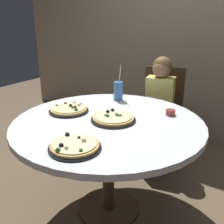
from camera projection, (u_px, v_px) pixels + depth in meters
The scene contains 10 objects.
ground_plane at pixel (109, 208), 2.10m from camera, with size 8.00×8.00×0.00m, color brown.
wall_with_window at pixel (196, 14), 2.98m from camera, with size 5.20×0.14×2.90m.
dining_table at pixel (108, 132), 1.87m from camera, with size 1.33×1.33×0.75m.
chair_wooden at pixel (161, 110), 2.71m from camera, with size 0.48×0.48×0.95m.
diner_child at pixel (157, 120), 2.57m from camera, with size 0.33×0.43×1.08m.
pizza_veggie at pixel (113, 118), 1.84m from camera, with size 0.31×0.31×0.05m.
pizza_cheese at pixel (75, 146), 1.45m from camera, with size 0.29×0.29×0.05m.
pizza_pepperoni at pixel (69, 109), 2.01m from camera, with size 0.30×0.30×0.05m.
soda_cup at pixel (118, 91), 2.26m from camera, with size 0.08×0.08×0.31m.
sauce_bowl at pixel (170, 112), 1.94m from camera, with size 0.07×0.07×0.04m, color brown.
Camera 1 is at (0.96, -1.41, 1.44)m, focal length 42.46 mm.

